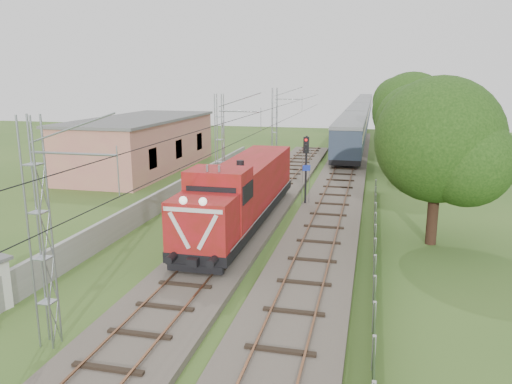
# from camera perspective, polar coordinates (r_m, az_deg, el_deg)

# --- Properties ---
(ground) EXTENTS (140.00, 140.00, 0.00)m
(ground) POSITION_cam_1_polar(r_m,az_deg,el_deg) (24.82, -5.68, -8.67)
(ground) COLOR #365821
(ground) RESTS_ON ground
(track_main) EXTENTS (4.20, 70.00, 0.45)m
(track_main) POSITION_cam_1_polar(r_m,az_deg,el_deg) (31.09, -1.51, -3.74)
(track_main) COLOR #6B6054
(track_main) RESTS_ON ground
(track_side) EXTENTS (4.20, 80.00, 0.45)m
(track_side) POSITION_cam_1_polar(r_m,az_deg,el_deg) (42.80, 9.47, 0.76)
(track_side) COLOR #6B6054
(track_side) RESTS_ON ground
(catenary) EXTENTS (3.31, 70.00, 8.00)m
(catenary) POSITION_cam_1_polar(r_m,az_deg,el_deg) (35.75, -4.08, 4.80)
(catenary) COLOR gray
(catenary) RESTS_ON ground
(boundary_wall) EXTENTS (0.25, 40.00, 1.50)m
(boundary_wall) POSITION_cam_1_polar(r_m,az_deg,el_deg) (37.56, -9.18, -0.06)
(boundary_wall) COLOR #9E9E99
(boundary_wall) RESTS_ON ground
(station_building) EXTENTS (8.40, 20.40, 5.22)m
(station_building) POSITION_cam_1_polar(r_m,az_deg,el_deg) (51.47, -12.97, 5.43)
(station_building) COLOR #B96563
(station_building) RESTS_ON ground
(fence) EXTENTS (0.12, 32.00, 1.20)m
(fence) POSITION_cam_1_polar(r_m,az_deg,el_deg) (26.20, 13.43, -6.39)
(fence) COLOR black
(fence) RESTS_ON ground
(locomotive) EXTENTS (3.08, 17.61, 4.47)m
(locomotive) POSITION_cam_1_polar(r_m,az_deg,el_deg) (30.52, -1.55, 0.04)
(locomotive) COLOR black
(locomotive) RESTS_ON ground
(coach_rake) EXTENTS (3.26, 97.27, 3.77)m
(coach_rake) POSITION_cam_1_polar(r_m,az_deg,el_deg) (97.54, 11.87, 8.96)
(coach_rake) COLOR black
(coach_rake) RESTS_ON ground
(signal_post) EXTENTS (0.54, 0.44, 5.13)m
(signal_post) POSITION_cam_1_polar(r_m,az_deg,el_deg) (35.31, 5.74, 3.80)
(signal_post) COLOR black
(signal_post) RESTS_ON ground
(tree_a) EXTENTS (7.14, 6.80, 9.26)m
(tree_a) POSITION_cam_1_polar(r_m,az_deg,el_deg) (28.60, 20.33, 5.45)
(tree_a) COLOR #3D2318
(tree_a) RESTS_ON ground
(tree_b) EXTENTS (6.91, 6.58, 8.96)m
(tree_b) POSITION_cam_1_polar(r_m,az_deg,el_deg) (49.65, 19.17, 8.21)
(tree_b) COLOR #3D2318
(tree_b) RESTS_ON ground
(tree_c) EXTENTS (7.43, 7.07, 9.63)m
(tree_c) POSITION_cam_1_polar(r_m,az_deg,el_deg) (48.68, 17.41, 8.75)
(tree_c) COLOR #3D2318
(tree_c) RESTS_ON ground
(tree_d) EXTENTS (6.02, 5.73, 7.80)m
(tree_d) POSITION_cam_1_polar(r_m,az_deg,el_deg) (59.57, 19.69, 8.16)
(tree_d) COLOR #3D2318
(tree_d) RESTS_ON ground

